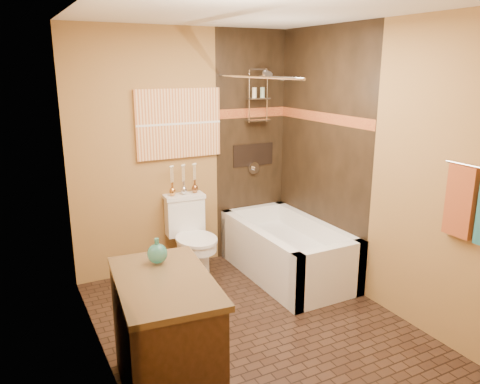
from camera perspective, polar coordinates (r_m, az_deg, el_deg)
floor at (r=4.09m, az=1.83°, el=-16.10°), size 3.00×3.00×0.00m
wall_left at (r=3.20m, az=-17.04°, el=-1.30°), size 0.02×3.00×2.50m
wall_right at (r=4.31m, az=16.05°, el=2.91°), size 0.02×3.00×2.50m
wall_back at (r=4.93m, az=-6.65°, el=4.90°), size 2.40×0.02×2.50m
wall_front at (r=2.47m, az=19.51°, el=-6.40°), size 2.40×0.02×2.50m
ceiling at (r=3.51m, az=2.20°, el=21.36°), size 3.00×3.00×0.00m
alcove_tile_back at (r=5.24m, az=1.35°, el=5.61°), size 0.85×0.01×2.50m
alcove_tile_right at (r=4.86m, az=9.88°, el=4.62°), size 0.01×1.50×2.50m
mosaic_band_back at (r=5.19m, az=1.43°, el=9.63°), size 0.85×0.01×0.10m
mosaic_band_right at (r=4.80m, az=9.99°, el=8.96°), size 0.01×1.50×0.10m
alcove_niche at (r=5.27m, az=1.62°, el=4.55°), size 0.50×0.01×0.25m
shower_fixtures at (r=5.11m, az=2.24°, el=10.06°), size 0.24×0.33×1.16m
curtain_rod at (r=4.34m, az=1.80°, el=13.84°), size 0.03×1.55×0.03m
towel_rust at (r=3.70m, az=25.26°, el=-1.04°), size 0.05×0.22×0.52m
sunset_painting at (r=4.84m, az=-7.48°, el=8.27°), size 0.90×0.04×0.70m
vanity_mirror at (r=2.70m, az=-15.32°, el=1.33°), size 0.01×1.00×0.90m
bathtub at (r=4.93m, az=5.72°, el=-7.56°), size 0.80×1.50×0.55m
toilet at (r=4.86m, az=-5.91°, el=-5.44°), size 0.43×0.63×0.82m
vanity at (r=3.19m, az=-9.07°, el=-17.25°), size 0.68×1.01×0.84m
teal_bottle at (r=3.18m, az=-10.07°, el=-7.08°), size 0.15×0.15×0.21m
bud_vases at (r=4.86m, az=-6.91°, el=1.62°), size 0.31×0.07×0.31m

